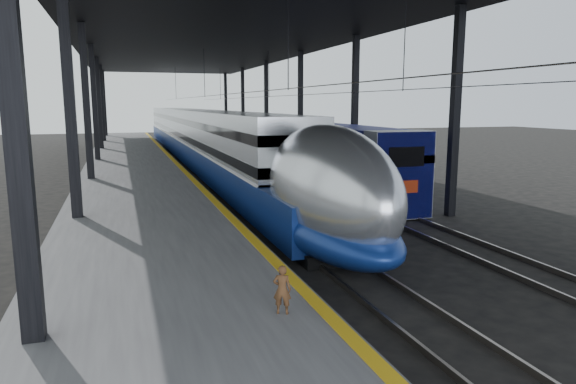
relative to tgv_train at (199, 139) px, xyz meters
name	(u,v)px	position (x,y,z in m)	size (l,w,h in m)	color
ground	(277,271)	(-2.00, -28.45, -2.08)	(160.00, 160.00, 0.00)	black
platform	(134,174)	(-5.50, -8.45, -1.58)	(6.00, 80.00, 1.00)	#4C4C4F
yellow_strip	(178,164)	(-2.70, -8.45, -1.08)	(0.30, 80.00, 0.01)	gold
rails	(255,175)	(2.50, -8.45, -2.00)	(6.52, 80.00, 0.16)	slate
canopy	(214,38)	(-0.10, -8.45, 7.03)	(18.00, 75.00, 9.47)	black
tgv_train	(199,139)	(0.00, 0.00, 0.00)	(3.10, 65.20, 4.45)	silver
second_train	(249,137)	(5.00, 3.37, -0.15)	(2.77, 56.05, 3.81)	navy
child	(282,290)	(-3.50, -33.74, -0.61)	(0.35, 0.23, 0.95)	#51321B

